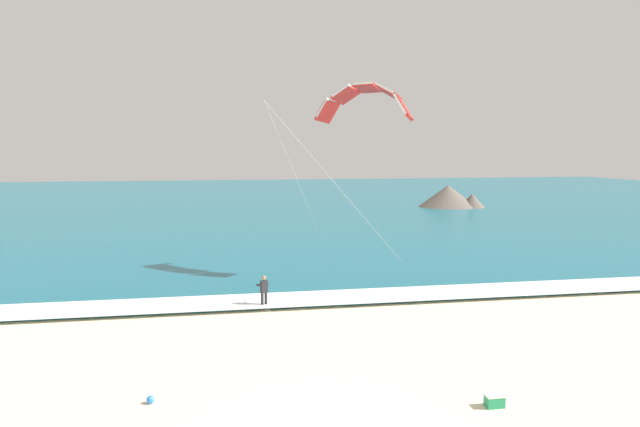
{
  "coord_description": "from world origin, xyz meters",
  "views": [
    {
      "loc": [
        -3.01,
        -15.63,
        7.96
      ],
      "look_at": [
        3.03,
        17.15,
        4.31
      ],
      "focal_mm": 33.38,
      "sensor_mm": 36.0,
      "label": 1
    }
  ],
  "objects_px": {
    "kitesurfer": "(264,290)",
    "cooler_box": "(494,401)",
    "beach_ball": "(151,400)",
    "surfboard": "(264,308)",
    "kite_primary": "(365,99)"
  },
  "relations": [
    {
      "from": "kite_primary",
      "to": "cooler_box",
      "type": "distance_m",
      "value": 22.13
    },
    {
      "from": "cooler_box",
      "to": "beach_ball",
      "type": "xyz_separation_m",
      "value": [
        -10.5,
        2.19,
        -0.08
      ]
    },
    {
      "from": "beach_ball",
      "to": "surfboard",
      "type": "bearing_deg",
      "value": 66.63
    },
    {
      "from": "kitesurfer",
      "to": "cooler_box",
      "type": "distance_m",
      "value": 13.99
    },
    {
      "from": "kite_primary",
      "to": "cooler_box",
      "type": "xyz_separation_m",
      "value": [
        -0.87,
        -19.32,
        -10.76
      ]
    },
    {
      "from": "cooler_box",
      "to": "beach_ball",
      "type": "bearing_deg",
      "value": 168.23
    },
    {
      "from": "surfboard",
      "to": "cooler_box",
      "type": "height_order",
      "value": "cooler_box"
    },
    {
      "from": "kitesurfer",
      "to": "kite_primary",
      "type": "xyz_separation_m",
      "value": [
        6.88,
        6.71,
        10.02
      ]
    },
    {
      "from": "kitesurfer",
      "to": "beach_ball",
      "type": "height_order",
      "value": "kitesurfer"
    },
    {
      "from": "kite_primary",
      "to": "cooler_box",
      "type": "relative_size",
      "value": 18.56
    },
    {
      "from": "cooler_box",
      "to": "beach_ball",
      "type": "relative_size",
      "value": 2.28
    },
    {
      "from": "surfboard",
      "to": "kitesurfer",
      "type": "relative_size",
      "value": 0.87
    },
    {
      "from": "kite_primary",
      "to": "beach_ball",
      "type": "bearing_deg",
      "value": -123.57
    },
    {
      "from": "cooler_box",
      "to": "beach_ball",
      "type": "distance_m",
      "value": 10.73
    },
    {
      "from": "surfboard",
      "to": "kite_primary",
      "type": "bearing_deg",
      "value": 44.38
    }
  ]
}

